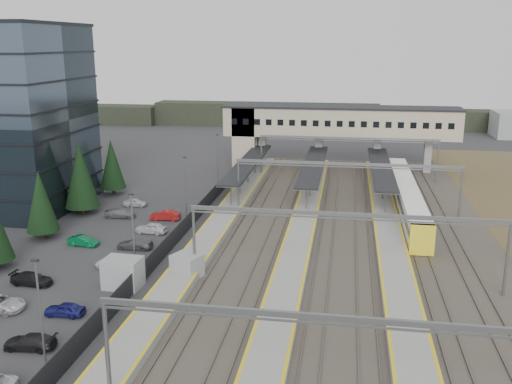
% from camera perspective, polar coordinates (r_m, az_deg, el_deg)
% --- Properties ---
extents(ground, '(220.00, 220.00, 0.00)m').
position_cam_1_polar(ground, '(62.32, -2.40, -5.76)').
color(ground, '#2B2B2D').
rests_on(ground, ground).
extents(conifer_row, '(4.42, 49.82, 9.50)m').
position_cam_1_polar(conifer_row, '(65.40, -22.41, -1.45)').
color(conifer_row, black).
rests_on(conifer_row, ground).
extents(car_park, '(10.39, 44.10, 1.29)m').
position_cam_1_polar(car_park, '(57.74, -17.82, -7.57)').
color(car_park, silver).
rests_on(car_park, ground).
extents(lampposts, '(0.50, 53.25, 8.07)m').
position_cam_1_polar(lampposts, '(64.13, -9.23, -1.27)').
color(lampposts, slate).
rests_on(lampposts, ground).
extents(fence, '(0.08, 90.00, 2.00)m').
position_cam_1_polar(fence, '(68.08, -6.93, -3.17)').
color(fence, '#26282B').
rests_on(fence, ground).
extents(relay_cabin_near, '(3.48, 2.64, 2.78)m').
position_cam_1_polar(relay_cabin_near, '(54.04, -13.16, -7.88)').
color(relay_cabin_near, gray).
rests_on(relay_cabin_near, ground).
extents(relay_cabin_far, '(3.24, 3.02, 2.38)m').
position_cam_1_polar(relay_cabin_far, '(54.95, -6.91, -7.42)').
color(relay_cabin_far, gray).
rests_on(relay_cabin_far, ground).
extents(rail_corridor, '(34.00, 90.00, 0.92)m').
position_cam_1_polar(rail_corridor, '(65.82, 6.50, -4.45)').
color(rail_corridor, '#353029').
rests_on(rail_corridor, ground).
extents(canopies, '(23.10, 30.00, 3.28)m').
position_cam_1_polar(canopies, '(86.17, 5.76, 2.69)').
color(canopies, black).
rests_on(canopies, ground).
extents(footbridge, '(40.40, 6.40, 11.20)m').
position_cam_1_polar(footbridge, '(100.20, 6.78, 6.68)').
color(footbridge, tan).
rests_on(footbridge, ground).
extents(gantries, '(28.40, 62.28, 7.17)m').
position_cam_1_polar(gantries, '(62.20, 9.00, -0.18)').
color(gantries, slate).
rests_on(gantries, ground).
extents(train, '(2.58, 35.83, 3.25)m').
position_cam_1_polar(train, '(78.54, 14.82, -0.49)').
color(train, white).
rests_on(train, ground).
extents(treeline_far, '(170.00, 19.00, 7.00)m').
position_cam_1_polar(treeline_far, '(151.08, 13.78, 7.16)').
color(treeline_far, black).
rests_on(treeline_far, ground).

